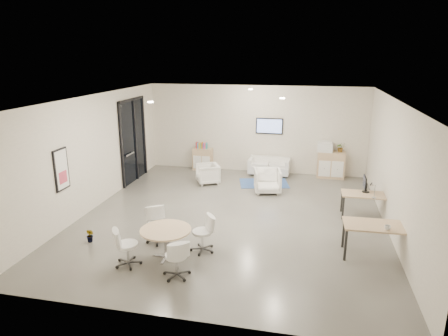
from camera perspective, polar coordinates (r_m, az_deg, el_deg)
The scene contains 21 objects.
room_shell at distance 10.48m, azimuth 1.22°, elevation 1.17°, with size 9.60×10.60×4.80m.
glass_door at distance 14.05m, azimuth -12.84°, elevation 4.19°, with size 0.09×1.90×2.85m.
artwork at distance 10.57m, azimuth -22.21°, elevation -0.21°, with size 0.05×0.54×1.04m.
wall_tv at distance 14.70m, azimuth 6.50°, elevation 5.98°, with size 0.98×0.06×0.58m.
ceiling_spots at distance 11.04m, azimuth 1.07°, elevation 10.28°, with size 3.14×4.14×0.03m.
sideboard_left at distance 15.25m, azimuth -3.05°, elevation 1.28°, with size 0.73×0.38×0.82m.
sideboard_right at distance 14.71m, azimuth 15.01°, elevation 0.45°, with size 0.95×0.46×0.95m.
books at distance 15.14m, azimuth -3.21°, elevation 3.21°, with size 0.43×0.14×0.22m.
printer at distance 14.55m, azimuth 14.29°, elevation 2.97°, with size 0.56×0.48×0.37m.
loveseat at distance 14.69m, azimuth 6.47°, elevation 0.16°, with size 1.49×0.78×0.55m.
blue_rug at distance 13.77m, azimuth 5.71°, elevation -2.17°, with size 1.62×1.08×0.01m, color #305694.
armchair_left at distance 13.64m, azimuth -2.34°, elevation -0.69°, with size 0.71×0.67×0.73m, color white.
armchair_right at distance 12.77m, azimuth 6.24°, elevation -1.71°, with size 0.81×0.76×0.83m, color white.
desk_rear at distance 11.39m, azimuth 19.65°, elevation -3.82°, with size 1.28×0.64×0.67m.
desk_front at distance 9.28m, azimuth 21.16°, elevation -8.01°, with size 1.46×0.76×0.75m.
monitor at distance 11.44m, azimuth 19.50°, elevation -2.13°, with size 0.20×0.50×0.44m.
round_table at distance 8.76m, azimuth -8.32°, elevation -9.15°, with size 1.10×1.10×0.67m.
meeting_chairs at distance 8.83m, azimuth -8.27°, elevation -10.17°, with size 2.17×2.17×0.82m.
plant_cabinet at distance 14.62m, azimuth 16.33°, elevation 2.71°, with size 0.30×0.33×0.26m, color #3F7F3F.
plant_floor at distance 10.05m, azimuth -18.53°, elevation -9.62°, with size 0.19×0.34×0.15m, color #3F7F3F.
cup at distance 9.04m, azimuth 22.34°, elevation -7.82°, with size 0.13×0.10×0.13m, color white.
Camera 1 is at (1.92, -9.94, 4.28)m, focal length 32.00 mm.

